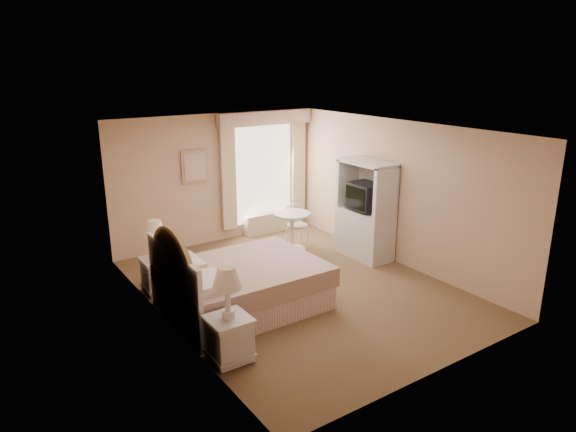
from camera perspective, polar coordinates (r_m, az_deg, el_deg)
room at (r=7.72m, az=1.13°, el=0.44°), size 4.21×5.51×2.51m
window at (r=10.41m, az=-2.55°, el=5.23°), size 2.05×0.22×2.51m
framed_art at (r=9.74m, az=-10.32°, el=5.43°), size 0.52×0.04×0.62m
bed at (r=7.41m, az=-5.68°, el=-7.69°), size 2.17×1.70×1.51m
nightstand_near at (r=6.18m, az=-6.60°, el=-12.14°), size 0.49×0.49×1.18m
nightstand_far at (r=8.15m, az=-14.29°, el=-5.33°), size 0.47×0.47×1.13m
round_table at (r=9.58m, az=0.43°, el=-1.06°), size 0.69×0.69×0.73m
cafe_chair at (r=9.85m, az=0.90°, el=-0.61°), size 0.46×0.46×0.83m
armoire at (r=9.32m, az=8.58°, el=-0.19°), size 0.53×1.06×1.77m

